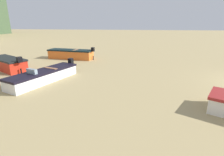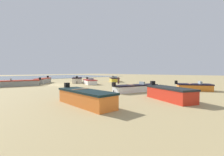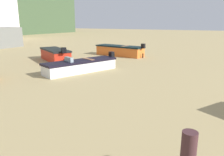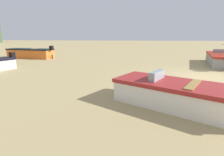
# 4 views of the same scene
# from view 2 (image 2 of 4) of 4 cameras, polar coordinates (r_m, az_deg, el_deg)

# --- Properties ---
(ground_plane) EXTENTS (160.00, 160.00, 0.00)m
(ground_plane) POSITION_cam_2_polar(r_m,az_deg,el_deg) (25.21, -19.02, -2.41)
(ground_plane) COLOR tan
(boat_white_0) EXTENTS (3.12, 4.03, 1.08)m
(boat_white_0) POSITION_cam_2_polar(r_m,az_deg,el_deg) (25.48, -8.11, -1.36)
(boat_white_0) COLOR white
(boat_white_0) RESTS_ON ground
(boat_yellow_1) EXTENTS (4.24, 4.40, 1.10)m
(boat_yellow_1) POSITION_cam_2_polar(r_m,az_deg,el_deg) (31.54, 0.82, -0.59)
(boat_yellow_1) COLOR gold
(boat_yellow_1) RESTS_ON ground
(boat_white_2) EXTENTS (5.08, 2.88, 1.05)m
(boat_white_2) POSITION_cam_2_polar(r_m,az_deg,el_deg) (16.02, 8.58, -3.67)
(boat_white_2) COLOR white
(boat_white_2) RESTS_ON ground
(boat_orange_3) EXTENTS (2.98, 3.77, 1.06)m
(boat_orange_3) POSITION_cam_2_polar(r_m,az_deg,el_deg) (19.08, 27.77, -2.93)
(boat_orange_3) COLOR orange
(boat_orange_3) RESTS_ON ground
(boat_cream_4) EXTENTS (4.34, 4.88, 1.27)m
(boat_cream_4) POSITION_cam_2_polar(r_m,az_deg,el_deg) (29.56, -12.56, -0.70)
(boat_cream_4) COLOR beige
(boat_cream_4) RESTS_ON ground
(boat_grey_5) EXTENTS (4.51, 4.77, 1.22)m
(boat_grey_5) POSITION_cam_2_polar(r_m,az_deg,el_deg) (29.69, -23.80, -0.88)
(boat_grey_5) COLOR gray
(boat_grey_5) RESTS_ON ground
(boat_orange_6) EXTENTS (1.94, 5.00, 1.25)m
(boat_orange_6) POSITION_cam_2_polar(r_m,az_deg,el_deg) (9.80, -9.83, -7.02)
(boat_orange_6) COLOR orange
(boat_orange_6) RESTS_ON ground
(boat_red_7) EXTENTS (3.13, 4.11, 1.27)m
(boat_red_7) POSITION_cam_2_polar(r_m,az_deg,el_deg) (12.00, 20.27, -5.35)
(boat_red_7) COLOR red
(boat_red_7) RESTS_ON ground
(boat_grey_8) EXTENTS (5.60, 3.02, 1.16)m
(boat_grey_8) POSITION_cam_2_polar(r_m,az_deg,el_deg) (25.61, -30.96, -1.58)
(boat_grey_8) COLOR gray
(boat_grey_8) RESTS_ON ground
(mooring_post_near_water) EXTENTS (0.30, 0.30, 1.06)m
(mooring_post_near_water) POSITION_cam_2_polar(r_m,az_deg,el_deg) (26.31, 2.38, -0.92)
(mooring_post_near_water) COLOR #44282B
(mooring_post_near_water) RESTS_ON ground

